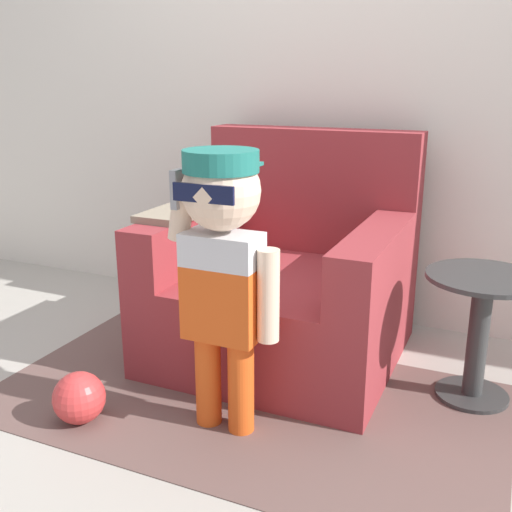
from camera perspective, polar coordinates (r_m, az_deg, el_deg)
name	(u,v)px	position (r m, az deg, el deg)	size (l,w,h in m)	color
ground_plane	(254,364)	(2.71, -0.21, -10.21)	(10.00, 10.00, 0.00)	#ADA89E
wall_back	(316,62)	(3.13, 5.77, 17.95)	(10.00, 0.05, 2.60)	silver
armchair	(286,282)	(2.73, 2.87, -2.50)	(1.04, 0.99, 0.99)	maroon
person_child	(223,250)	(2.00, -3.18, 0.53)	(0.41, 0.31, 1.01)	#E05119
side_table	(479,325)	(2.47, 20.50, -6.21)	(0.44, 0.44, 0.51)	#333333
rug	(243,399)	(2.44, -1.22, -13.45)	(1.98, 1.11, 0.01)	brown
toy_ball	(79,398)	(2.35, -16.49, -12.82)	(0.19, 0.19, 0.19)	#D13838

